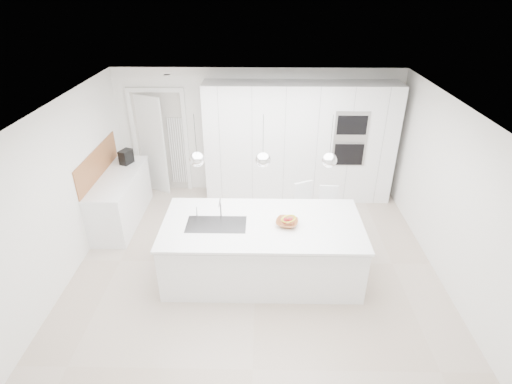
{
  "coord_description": "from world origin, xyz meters",
  "views": [
    {
      "loc": [
        0.09,
        -5.0,
        3.98
      ],
      "look_at": [
        0.0,
        0.3,
        1.1
      ],
      "focal_mm": 28.0,
      "sensor_mm": 36.0,
      "label": 1
    }
  ],
  "objects_px": {
    "bar_stool_right": "(328,216)",
    "espresso_machine": "(126,157)",
    "bar_stool_left": "(302,214)",
    "island_base": "(262,252)",
    "fruit_bowl": "(287,223)"
  },
  "relations": [
    {
      "from": "bar_stool_right",
      "to": "espresso_machine",
      "type": "bearing_deg",
      "value": 166.32
    },
    {
      "from": "espresso_machine",
      "to": "bar_stool_left",
      "type": "xyz_separation_m",
      "value": [
        3.19,
        -1.11,
        -0.52
      ]
    },
    {
      "from": "island_base",
      "to": "fruit_bowl",
      "type": "xyz_separation_m",
      "value": [
        0.34,
        0.0,
        0.51
      ]
    },
    {
      "from": "island_base",
      "to": "espresso_machine",
      "type": "xyz_separation_m",
      "value": [
        -2.53,
        2.04,
        0.6
      ]
    },
    {
      "from": "island_base",
      "to": "bar_stool_right",
      "type": "distance_m",
      "value": 1.43
    },
    {
      "from": "espresso_machine",
      "to": "bar_stool_right",
      "type": "relative_size",
      "value": 0.27
    },
    {
      "from": "fruit_bowl",
      "to": "bar_stool_left",
      "type": "xyz_separation_m",
      "value": [
        0.32,
        0.93,
        -0.42
      ]
    },
    {
      "from": "espresso_machine",
      "to": "bar_stool_left",
      "type": "bearing_deg",
      "value": 2.51
    },
    {
      "from": "island_base",
      "to": "bar_stool_left",
      "type": "xyz_separation_m",
      "value": [
        0.66,
        0.93,
        0.09
      ]
    },
    {
      "from": "espresso_machine",
      "to": "island_base",
      "type": "bearing_deg",
      "value": -17.23
    },
    {
      "from": "fruit_bowl",
      "to": "bar_stool_left",
      "type": "height_order",
      "value": "bar_stool_left"
    },
    {
      "from": "fruit_bowl",
      "to": "bar_stool_left",
      "type": "bearing_deg",
      "value": 71.06
    },
    {
      "from": "fruit_bowl",
      "to": "bar_stool_left",
      "type": "distance_m",
      "value": 1.07
    },
    {
      "from": "bar_stool_left",
      "to": "bar_stool_right",
      "type": "height_order",
      "value": "bar_stool_left"
    },
    {
      "from": "island_base",
      "to": "bar_stool_left",
      "type": "bearing_deg",
      "value": 54.62
    }
  ]
}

